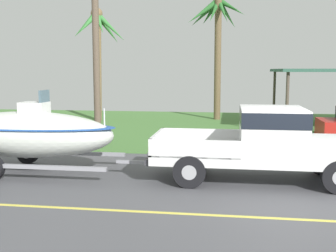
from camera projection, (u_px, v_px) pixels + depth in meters
The scene contains 6 objects.
ground at pixel (268, 137), 17.97m from camera, with size 36.00×22.00×0.11m.
pickup_truck_towing at pixel (270, 141), 10.70m from camera, with size 5.51×2.09×1.90m.
boat_on_trailer at pixel (26, 134), 11.65m from camera, with size 6.24×2.21×2.30m.
palm_tree_near_left at pixel (98, 39), 22.93m from camera, with size 3.08×2.78×6.22m.
palm_tree_near_right at pixel (216, 26), 22.96m from camera, with size 3.27×3.24×6.90m.
utility_pole at pixel (96, 27), 14.62m from camera, with size 0.24×1.80×8.36m.
Camera 1 is at (-1.66, -9.80, 2.85)m, focal length 44.80 mm.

